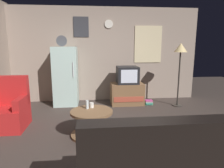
% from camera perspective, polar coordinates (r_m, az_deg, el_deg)
% --- Properties ---
extents(ground_plane, '(12.00, 12.00, 0.00)m').
position_cam_1_polar(ground_plane, '(3.49, 0.62, -15.09)').
color(ground_plane, '#3D332D').
extents(wall_with_art, '(5.20, 0.12, 2.54)m').
position_cam_1_polar(wall_with_art, '(5.58, -2.13, 8.37)').
color(wall_with_art, gray).
rests_on(wall_with_art, ground_plane).
extents(fridge, '(0.60, 0.62, 1.77)m').
position_cam_1_polar(fridge, '(5.28, -13.09, 2.24)').
color(fridge, silver).
rests_on(fridge, ground_plane).
extents(tv_stand, '(0.84, 0.53, 0.56)m').
position_cam_1_polar(tv_stand, '(5.28, 4.31, -2.77)').
color(tv_stand, brown).
rests_on(tv_stand, ground_plane).
extents(crt_tv, '(0.54, 0.51, 0.44)m').
position_cam_1_polar(crt_tv, '(5.18, 4.43, 2.60)').
color(crt_tv, black).
rests_on(crt_tv, tv_stand).
extents(standing_lamp, '(0.32, 0.32, 1.59)m').
position_cam_1_polar(standing_lamp, '(5.22, 18.99, 8.50)').
color(standing_lamp, '#332D28').
rests_on(standing_lamp, ground_plane).
extents(coffee_table, '(0.72, 0.72, 0.45)m').
position_cam_1_polar(coffee_table, '(3.50, -5.80, -11.09)').
color(coffee_table, brown).
rests_on(coffee_table, ground_plane).
extents(wine_glass, '(0.05, 0.05, 0.15)m').
position_cam_1_polar(wine_glass, '(3.52, -7.12, -5.85)').
color(wine_glass, silver).
rests_on(wine_glass, coffee_table).
extents(mug_ceramic_white, '(0.08, 0.08, 0.09)m').
position_cam_1_polar(mug_ceramic_white, '(3.57, -5.84, -6.04)').
color(mug_ceramic_white, silver).
rests_on(mug_ceramic_white, coffee_table).
extents(armchair, '(0.68, 0.68, 0.96)m').
position_cam_1_polar(armchair, '(4.25, -27.67, -6.65)').
color(armchair, red).
rests_on(armchair, ground_plane).
extents(couch, '(1.70, 0.80, 0.92)m').
position_cam_1_polar(couch, '(2.26, 14.76, -22.25)').
color(couch, black).
rests_on(couch, ground_plane).
extents(book_stack, '(0.21, 0.17, 0.13)m').
position_cam_1_polar(book_stack, '(5.32, 10.43, -5.22)').
color(book_stack, gray).
rests_on(book_stack, ground_plane).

